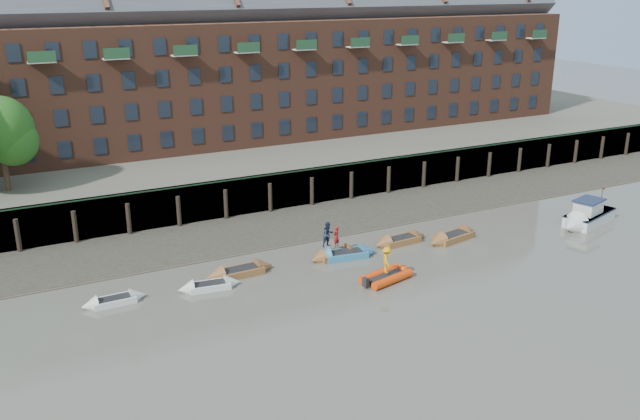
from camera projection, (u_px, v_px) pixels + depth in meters
ground at (442, 312)px, 40.93m from camera, size 220.00×220.00×0.00m
foreshore at (310, 222)px, 56.11m from camera, size 110.00×8.00×0.50m
mud_band at (330, 235)px, 53.24m from camera, size 110.00×1.60×0.10m
river_wall at (288, 190)px, 59.29m from camera, size 110.00×1.23×3.30m
bank_terrace at (235, 156)px, 70.78m from camera, size 110.00×28.00×3.20m
apartment_terrace at (227, 45)px, 68.00m from camera, size 80.60×15.56×20.98m
rowboat_0 at (114, 301)px, 41.88m from camera, size 4.02×1.25×1.16m
rowboat_1 at (209, 286)px, 43.89m from camera, size 4.22×1.68×1.19m
rowboat_2 at (240, 272)px, 45.94m from camera, size 4.95×1.59×1.42m
rowboat_3 at (335, 254)px, 48.91m from camera, size 4.36×1.86×1.23m
rowboat_4 at (345, 254)px, 48.81m from camera, size 5.00×2.08×1.41m
rowboat_5 at (401, 240)px, 51.52m from camera, size 4.78×1.66×1.36m
rowboat_6 at (453, 237)px, 52.13m from camera, size 5.17×2.38×1.45m
rib_tender at (388, 276)px, 45.20m from camera, size 3.88×2.54×0.65m
motor_launch at (583, 218)px, 54.97m from camera, size 6.86×3.95×2.69m
person_rower_a at (336, 236)px, 48.44m from camera, size 0.69×0.59×1.59m
person_rower_b at (328, 234)px, 48.43m from camera, size 1.02×0.86×1.86m
person_rib_crew at (387, 260)px, 44.65m from camera, size 1.06×1.33×1.81m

